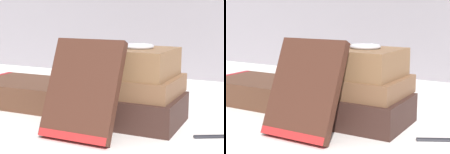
# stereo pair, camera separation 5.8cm
# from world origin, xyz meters

# --- Properties ---
(ground_plane) EXTENTS (3.00, 3.00, 0.00)m
(ground_plane) POSITION_xyz_m (0.00, 0.00, 0.00)
(ground_plane) COLOR silver
(book_flat_bottom) EXTENTS (0.20, 0.13, 0.05)m
(book_flat_bottom) POSITION_xyz_m (0.05, 0.02, 0.03)
(book_flat_bottom) COLOR #331E19
(book_flat_bottom) RESTS_ON ground_plane
(book_flat_middle) EXTENTS (0.18, 0.13, 0.03)m
(book_flat_middle) POSITION_xyz_m (0.05, 0.03, 0.07)
(book_flat_middle) COLOR brown
(book_flat_middle) RESTS_ON book_flat_bottom
(book_flat_top) EXTENTS (0.18, 0.12, 0.05)m
(book_flat_top) POSITION_xyz_m (0.05, 0.03, 0.11)
(book_flat_top) COLOR brown
(book_flat_top) RESTS_ON book_flat_middle
(book_side_left) EXTENTS (0.23, 0.14, 0.05)m
(book_side_left) POSITION_xyz_m (-0.18, 0.05, 0.02)
(book_side_left) COLOR #4C2D1E
(book_side_left) RESTS_ON ground_plane
(book_leaning_front) EXTENTS (0.12, 0.08, 0.15)m
(book_leaning_front) POSITION_xyz_m (0.03, -0.09, 0.07)
(book_leaning_front) COLOR #422319
(book_leaning_front) RESTS_ON ground_plane
(pocket_watch) EXTENTS (0.05, 0.06, 0.01)m
(pocket_watch) POSITION_xyz_m (0.08, 0.03, 0.13)
(pocket_watch) COLOR silver
(pocket_watch) RESTS_ON book_flat_top
(reading_glasses) EXTENTS (0.10, 0.06, 0.00)m
(reading_glasses) POSITION_xyz_m (-0.01, 0.14, 0.00)
(reading_glasses) COLOR #4C3828
(reading_glasses) RESTS_ON ground_plane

